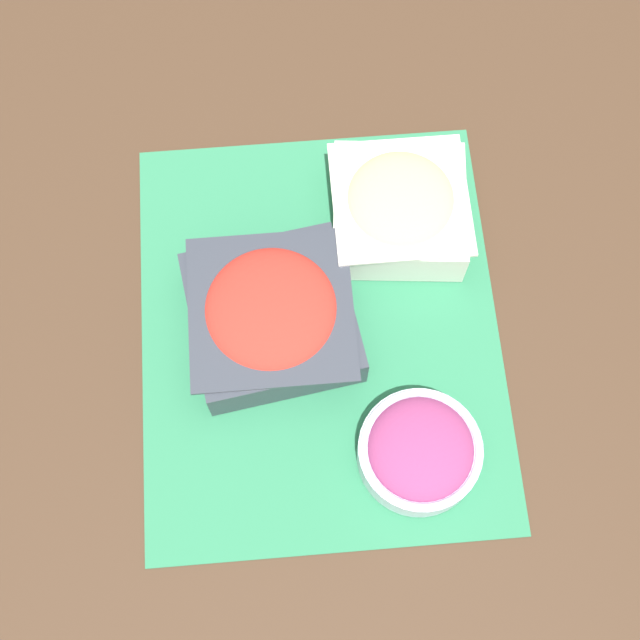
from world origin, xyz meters
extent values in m
plane|color=#422D1E|center=(0.00, 0.00, 0.00)|extent=(3.00, 3.00, 0.00)
cube|color=#2D7A51|center=(0.00, 0.00, 0.00)|extent=(0.50, 0.41, 0.00)
cube|color=#333842|center=(0.01, 0.05, 0.03)|extent=(0.20, 0.20, 0.06)
cube|color=#333842|center=(0.01, 0.05, 0.06)|extent=(0.18, 0.18, 0.00)
ellipsoid|color=red|center=(0.01, 0.05, 0.06)|extent=(0.15, 0.15, 0.04)
cylinder|color=silver|center=(-0.16, -0.09, 0.02)|extent=(0.13, 0.13, 0.04)
torus|color=silver|center=(-0.16, -0.09, 0.04)|extent=(0.13, 0.13, 0.01)
ellipsoid|color=#93386B|center=(-0.16, -0.09, 0.04)|extent=(0.11, 0.11, 0.04)
cube|color=silver|center=(0.13, -0.10, 0.03)|extent=(0.17, 0.17, 0.06)
cube|color=silver|center=(0.13, -0.10, 0.06)|extent=(0.16, 0.16, 0.00)
ellipsoid|color=#A8CC7F|center=(0.13, -0.10, 0.06)|extent=(0.13, 0.13, 0.03)
camera|label=1|loc=(-0.34, 0.03, 0.97)|focal=50.00mm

